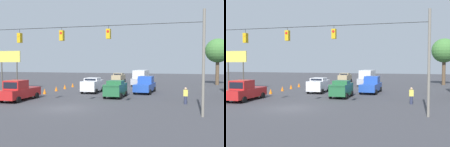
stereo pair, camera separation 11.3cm
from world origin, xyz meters
The scene contains 17 objects.
ground_plane centered at (0.00, 0.00, 0.00)m, with size 140.00×140.00×0.00m, color #3D3D42.
overhead_signal_span centered at (0.03, 0.49, 4.66)m, with size 22.32×0.38×7.73m.
pickup_truck_blue_oncoming_far centered at (-5.14, -12.92, 0.98)m, with size 2.44×5.46×2.12m.
box_truck_silver_oncoming_deep centered at (-3.16, -23.11, 1.30)m, with size 2.67×7.16×2.61m.
sedan_white_withflow_mid centered at (1.51, -11.27, 1.00)m, with size 2.16×4.27×1.92m.
sedan_green_crossing_near centered at (-2.52, -7.61, 0.99)m, with size 2.10×3.86×1.91m.
pickup_truck_red_parked_shoulder centered at (6.56, -2.84, 0.97)m, with size 2.19×5.08×2.12m.
sedan_tan_withflow_deep centered at (2.18, -28.59, 0.96)m, with size 2.17×4.08×1.83m.
traffic_cone_nearest centered at (6.94, -2.48, 0.33)m, with size 0.41×0.41×0.66m, color orange.
traffic_cone_second centered at (6.86, -5.41, 0.33)m, with size 0.41×0.41×0.66m, color orange.
traffic_cone_third centered at (6.78, -8.28, 0.33)m, with size 0.41×0.41×0.66m, color orange.
traffic_cone_fourth centered at (6.86, -11.50, 0.33)m, with size 0.41×0.41×0.66m, color orange.
traffic_cone_fifth centered at (6.97, -14.39, 0.33)m, with size 0.41×0.41×0.66m, color orange.
traffic_cone_farthest centered at (7.00, -17.29, 0.33)m, with size 0.41×0.41×0.66m, color orange.
roadside_billboard centered at (14.25, -11.44, 4.15)m, with size 3.64×0.16×5.57m.
pedestrian centered at (-10.00, -4.92, 0.79)m, with size 0.40×0.28×1.59m.
tree_horizon_left centered at (-15.84, -27.32, 5.92)m, with size 4.18×4.18×8.09m.
Camera 2 is at (-9.47, 19.34, 3.91)m, focal length 40.00 mm.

